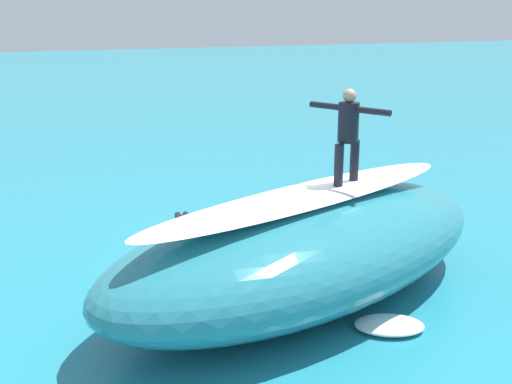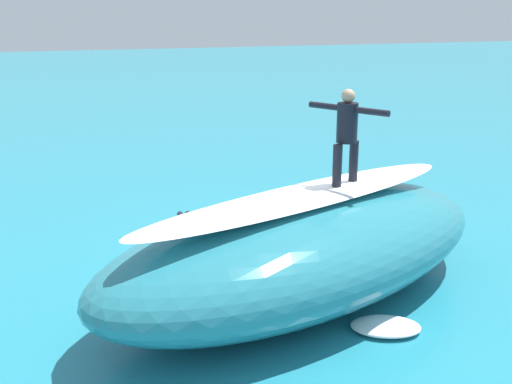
{
  "view_description": "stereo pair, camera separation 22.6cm",
  "coord_description": "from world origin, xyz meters",
  "px_view_note": "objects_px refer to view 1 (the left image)",
  "views": [
    {
      "loc": [
        4.43,
        9.82,
        4.32
      ],
      "look_at": [
        0.6,
        0.02,
        1.25
      ],
      "focal_mm": 44.39,
      "sensor_mm": 36.0,
      "label": 1
    },
    {
      "loc": [
        4.22,
        9.9,
        4.32
      ],
      "look_at": [
        0.6,
        0.02,
        1.25
      ],
      "focal_mm": 44.39,
      "sensor_mm": 36.0,
      "label": 2
    }
  ],
  "objects_px": {
    "surfer_riding": "(348,130)",
    "surfboard_paddling": "(184,237)",
    "surfboard_riding": "(346,186)",
    "surfer_paddling": "(183,226)"
  },
  "relations": [
    {
      "from": "surfboard_paddling",
      "to": "surfboard_riding",
      "type": "bearing_deg",
      "value": 45.76
    },
    {
      "from": "surfboard_paddling",
      "to": "surfer_paddling",
      "type": "distance_m",
      "value": 0.21
    },
    {
      "from": "surfer_riding",
      "to": "surfboard_paddling",
      "type": "bearing_deg",
      "value": -85.35
    },
    {
      "from": "surfboard_riding",
      "to": "surfer_riding",
      "type": "relative_size",
      "value": 1.44
    },
    {
      "from": "surfboard_riding",
      "to": "surfer_paddling",
      "type": "distance_m",
      "value": 3.83
    },
    {
      "from": "surfboard_riding",
      "to": "surfer_paddling",
      "type": "xyz_separation_m",
      "value": [
        1.85,
        -3.03,
        -1.43
      ]
    },
    {
      "from": "surfer_riding",
      "to": "surfer_paddling",
      "type": "bearing_deg",
      "value": -86.82
    },
    {
      "from": "surfer_riding",
      "to": "surfer_paddling",
      "type": "height_order",
      "value": "surfer_riding"
    },
    {
      "from": "surfboard_riding",
      "to": "surfboard_paddling",
      "type": "relative_size",
      "value": 1.02
    },
    {
      "from": "surfer_riding",
      "to": "surfboard_paddling",
      "type": "xyz_separation_m",
      "value": [
        1.88,
        -2.91,
        -2.49
      ]
    }
  ]
}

